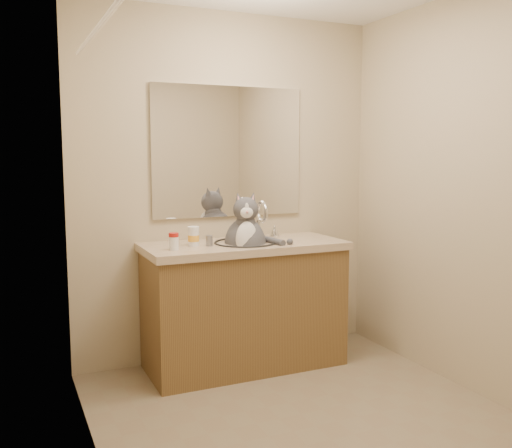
{
  "coord_description": "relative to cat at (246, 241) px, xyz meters",
  "views": [
    {
      "loc": [
        -1.46,
        -2.49,
        1.44
      ],
      "look_at": [
        -0.05,
        0.65,
        1.01
      ],
      "focal_mm": 40.0,
      "sensor_mm": 36.0,
      "label": 1
    }
  ],
  "objects": [
    {
      "name": "shower_curtain",
      "position": [
        -1.05,
        -0.83,
        0.16
      ],
      "size": [
        0.02,
        1.3,
        1.93
      ],
      "color": "beige",
      "rests_on": "ground"
    },
    {
      "name": "pill_bottle_orange",
      "position": [
        -0.35,
        0.04,
        0.04
      ],
      "size": [
        0.09,
        0.09,
        0.13
      ],
      "rotation": [
        0.0,
        0.0,
        -0.24
      ],
      "color": "white",
      "rests_on": "vanity"
    },
    {
      "name": "pill_bottle_redcap",
      "position": [
        -0.51,
        -0.06,
        0.04
      ],
      "size": [
        0.07,
        0.07,
        0.11
      ],
      "rotation": [
        0.0,
        0.0,
        0.18
      ],
      "color": "white",
      "rests_on": "vanity"
    },
    {
      "name": "room",
      "position": [
        0.0,
        -0.93,
        0.33
      ],
      "size": [
        2.22,
        2.52,
        2.42
      ],
      "color": "#817359",
      "rests_on": "ground"
    },
    {
      "name": "grey_canister",
      "position": [
        -0.26,
        -0.01,
        0.02
      ],
      "size": [
        0.05,
        0.05,
        0.07
      ],
      "rotation": [
        0.0,
        0.0,
        -0.21
      ],
      "color": "gray",
      "rests_on": "vanity"
    },
    {
      "name": "vanity",
      "position": [
        0.0,
        0.03,
        -0.42
      ],
      "size": [
        1.34,
        0.59,
        1.12
      ],
      "color": "brown",
      "rests_on": "ground"
    },
    {
      "name": "mirror",
      "position": [
        0.0,
        0.3,
        0.58
      ],
      "size": [
        1.1,
        0.02,
        0.9
      ],
      "primitive_type": "cube",
      "color": "white",
      "rests_on": "room"
    },
    {
      "name": "cat",
      "position": [
        0.0,
        0.0,
        0.0
      ],
      "size": [
        0.37,
        0.4,
        0.55
      ],
      "rotation": [
        0.0,
        0.0,
        -0.31
      ],
      "color": "#4D4D52",
      "rests_on": "vanity"
    }
  ]
}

